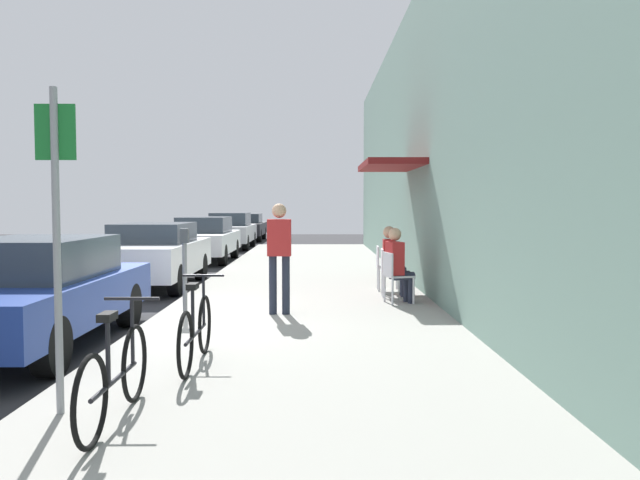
% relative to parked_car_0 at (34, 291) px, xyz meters
% --- Properties ---
extents(ground_plane, '(60.00, 60.00, 0.00)m').
position_rel_parked_car_0_xyz_m(ground_plane, '(1.10, 1.07, -0.71)').
color(ground_plane, '#2D2D30').
extents(sidewalk_slab, '(4.50, 32.00, 0.12)m').
position_rel_parked_car_0_xyz_m(sidewalk_slab, '(3.35, 3.07, -0.65)').
color(sidewalk_slab, '#9E9B93').
rests_on(sidewalk_slab, ground_plane).
extents(building_facade, '(1.40, 32.00, 6.17)m').
position_rel_parked_car_0_xyz_m(building_facade, '(5.75, 3.08, 2.37)').
color(building_facade, gray).
rests_on(building_facade, ground_plane).
extents(parked_car_0, '(1.80, 4.40, 1.38)m').
position_rel_parked_car_0_xyz_m(parked_car_0, '(0.00, 0.00, 0.00)').
color(parked_car_0, navy).
rests_on(parked_car_0, ground_plane).
extents(parked_car_1, '(1.80, 4.40, 1.40)m').
position_rel_parked_car_0_xyz_m(parked_car_1, '(0.00, 5.82, 0.02)').
color(parked_car_1, silver).
rests_on(parked_car_1, ground_plane).
extents(parked_car_2, '(1.80, 4.40, 1.42)m').
position_rel_parked_car_0_xyz_m(parked_car_2, '(0.00, 12.08, 0.02)').
color(parked_car_2, silver).
rests_on(parked_car_2, ground_plane).
extents(parked_car_3, '(1.80, 4.40, 1.48)m').
position_rel_parked_car_0_xyz_m(parked_car_3, '(-0.00, 18.20, 0.05)').
color(parked_car_3, '#B7B7BC').
rests_on(parked_car_3, ground_plane).
extents(parked_car_4, '(1.80, 4.40, 1.37)m').
position_rel_parked_car_0_xyz_m(parked_car_4, '(-0.00, 24.06, -0.00)').
color(parked_car_4, black).
rests_on(parked_car_4, ground_plane).
extents(parking_meter, '(0.12, 0.10, 1.32)m').
position_rel_parked_car_0_xyz_m(parking_meter, '(1.55, 1.68, 0.17)').
color(parking_meter, slate).
rests_on(parking_meter, sidewalk_slab).
extents(street_sign, '(0.32, 0.06, 2.60)m').
position_rel_parked_car_0_xyz_m(street_sign, '(1.50, -2.91, 0.93)').
color(street_sign, gray).
rests_on(street_sign, sidewalk_slab).
extents(bicycle_0, '(0.46, 1.71, 0.90)m').
position_rel_parked_car_0_xyz_m(bicycle_0, '(2.01, -3.13, -0.23)').
color(bicycle_0, black).
rests_on(bicycle_0, sidewalk_slab).
extents(bicycle_1, '(0.46, 1.71, 0.90)m').
position_rel_parked_car_0_xyz_m(bicycle_1, '(2.30, -1.38, -0.23)').
color(bicycle_1, black).
rests_on(bicycle_1, sidewalk_slab).
extents(cafe_chair_0, '(0.53, 0.53, 0.87)m').
position_rel_parked_car_0_xyz_m(cafe_chair_0, '(4.90, 2.78, -0.09)').
color(cafe_chair_0, silver).
rests_on(cafe_chair_0, sidewalk_slab).
extents(seated_patron_0, '(0.49, 0.44, 1.29)m').
position_rel_parked_car_0_xyz_m(seated_patron_0, '(4.96, 2.80, 0.10)').
color(seated_patron_0, '#232838').
rests_on(seated_patron_0, sidewalk_slab).
extents(cafe_chair_1, '(0.46, 0.46, 0.87)m').
position_rel_parked_car_0_xyz_m(cafe_chair_1, '(4.90, 3.61, -0.09)').
color(cafe_chair_1, silver).
rests_on(cafe_chair_1, sidewalk_slab).
extents(seated_patron_1, '(0.44, 0.37, 1.29)m').
position_rel_parked_car_0_xyz_m(seated_patron_1, '(4.96, 3.61, 0.10)').
color(seated_patron_1, '#232838').
rests_on(seated_patron_1, sidewalk_slab).
extents(cafe_chair_2, '(0.46, 0.46, 0.87)m').
position_rel_parked_car_0_xyz_m(cafe_chair_2, '(4.90, 4.44, -0.09)').
color(cafe_chair_2, silver).
rests_on(cafe_chair_2, sidewalk_slab).
extents(pedestrian_standing, '(0.36, 0.22, 1.70)m').
position_rel_parked_car_0_xyz_m(pedestrian_standing, '(3.00, 1.70, 0.41)').
color(pedestrian_standing, '#232838').
rests_on(pedestrian_standing, sidewalk_slab).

